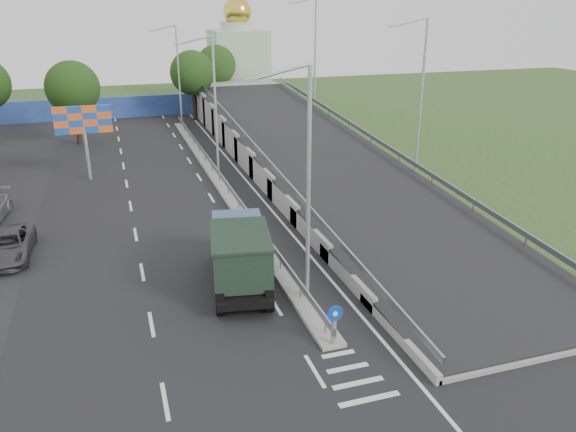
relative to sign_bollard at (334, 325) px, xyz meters
name	(u,v)px	position (x,y,z in m)	size (l,w,h in m)	color
ground	(357,382)	(0.00, -2.17, -1.03)	(160.00, 160.00, 0.00)	#2D4C1E
road_surface	(187,206)	(-3.00, 17.83, -1.03)	(26.00, 90.00, 0.04)	black
median	(220,182)	(0.00, 21.83, -0.93)	(1.00, 44.00, 0.20)	gray
overpass_ramp	(317,153)	(7.50, 21.83, 0.72)	(10.00, 50.00, 3.50)	gray
median_guardrail	(220,174)	(0.00, 21.83, -0.28)	(0.09, 44.00, 0.71)	gray
sign_bollard	(334,325)	(0.00, 0.00, 0.00)	(0.64, 0.23, 1.67)	black
lamp_post_near	(304,175)	(0.11, 3.83, 4.77)	(2.74, 0.18, 10.08)	#B2B5B7
lamp_post_mid	(213,99)	(0.11, 23.83, 4.77)	(2.74, 0.18, 10.08)	#B2B5B7
lamp_post_far	(177,70)	(0.11, 43.83, 4.77)	(2.74, 0.18, 10.08)	#B2B5B7
blue_wall	(136,107)	(-4.00, 49.83, 0.17)	(30.00, 0.50, 2.40)	navy
church	(239,59)	(10.00, 57.83, 4.28)	(7.00, 7.00, 13.80)	#B2CCAD
billboard	(83,124)	(-9.00, 25.83, 3.15)	(4.00, 0.24, 5.50)	#B2B5B7
tree_left_mid	(73,88)	(-10.00, 37.83, 4.14)	(4.80, 4.80, 7.60)	black
tree_median_far	(192,73)	(2.00, 45.83, 4.14)	(4.80, 4.80, 7.60)	black
tree_ramp_far	(216,65)	(6.00, 52.83, 4.14)	(4.80, 4.80, 7.60)	black
dump_truck	(240,253)	(-2.17, 6.15, 0.58)	(3.47, 6.92, 2.92)	black
parked_car_c	(7,245)	(-12.95, 12.70, -0.33)	(2.34, 5.07, 1.41)	#3D3B41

